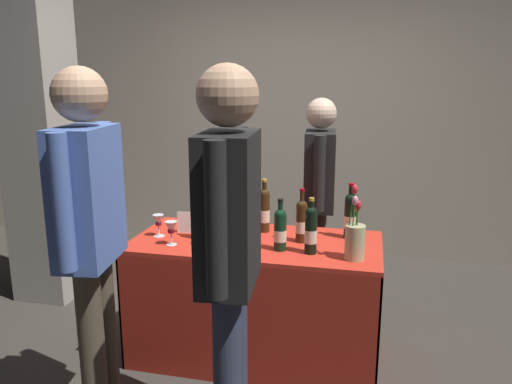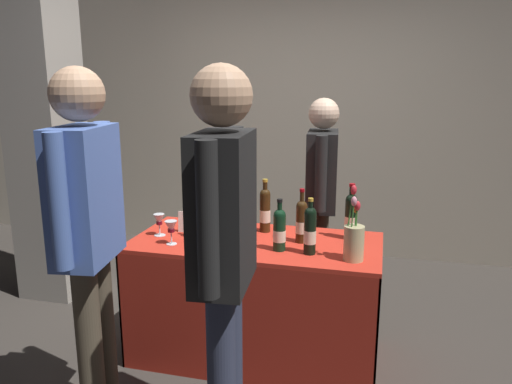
% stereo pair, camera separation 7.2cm
% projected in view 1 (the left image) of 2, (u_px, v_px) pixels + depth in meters
% --- Properties ---
extents(ground_plane, '(12.00, 12.00, 0.00)m').
position_uv_depth(ground_plane, '(256.00, 353.00, 3.16)').
color(ground_plane, '#38332D').
extents(back_partition, '(7.49, 0.12, 3.20)m').
position_uv_depth(back_partition, '(304.00, 90.00, 4.77)').
color(back_partition, '#B2A893').
rests_on(back_partition, ground_plane).
extents(concrete_pillar, '(0.44, 0.44, 3.55)m').
position_uv_depth(concrete_pillar, '(34.00, 69.00, 3.67)').
color(concrete_pillar, gray).
rests_on(concrete_pillar, ground_plane).
extents(tasting_table, '(1.49, 0.71, 0.76)m').
position_uv_depth(tasting_table, '(256.00, 277.00, 3.05)').
color(tasting_table, red).
rests_on(tasting_table, ground_plane).
extents(featured_wine_bottle, '(0.07, 0.07, 0.34)m').
position_uv_depth(featured_wine_bottle, '(350.00, 215.00, 3.01)').
color(featured_wine_bottle, black).
rests_on(featured_wine_bottle, tasting_table).
extents(display_bottle_0, '(0.07, 0.07, 0.30)m').
position_uv_depth(display_bottle_0, '(280.00, 229.00, 2.80)').
color(display_bottle_0, black).
rests_on(display_bottle_0, tasting_table).
extents(display_bottle_1, '(0.07, 0.07, 0.33)m').
position_uv_depth(display_bottle_1, '(302.00, 220.00, 2.94)').
color(display_bottle_1, '#38230F').
rests_on(display_bottle_1, tasting_table).
extents(display_bottle_2, '(0.07, 0.07, 0.30)m').
position_uv_depth(display_bottle_2, '(200.00, 219.00, 3.00)').
color(display_bottle_2, black).
rests_on(display_bottle_2, tasting_table).
extents(display_bottle_3, '(0.08, 0.08, 0.34)m').
position_uv_depth(display_bottle_3, '(219.00, 224.00, 2.81)').
color(display_bottle_3, black).
rests_on(display_bottle_3, tasting_table).
extents(display_bottle_4, '(0.07, 0.07, 0.34)m').
position_uv_depth(display_bottle_4, '(264.00, 209.00, 3.14)').
color(display_bottle_4, '#38230F').
rests_on(display_bottle_4, tasting_table).
extents(display_bottle_5, '(0.07, 0.07, 0.33)m').
position_uv_depth(display_bottle_5, '(221.00, 213.00, 3.07)').
color(display_bottle_5, '#192333').
rests_on(display_bottle_5, tasting_table).
extents(display_bottle_6, '(0.07, 0.07, 0.32)m').
position_uv_depth(display_bottle_6, '(311.00, 229.00, 2.74)').
color(display_bottle_6, black).
rests_on(display_bottle_6, tasting_table).
extents(display_bottle_7, '(0.08, 0.08, 0.32)m').
position_uv_depth(display_bottle_7, '(247.00, 214.00, 3.08)').
color(display_bottle_7, black).
rests_on(display_bottle_7, tasting_table).
extents(wine_glass_near_vendor, '(0.07, 0.07, 0.14)m').
position_uv_depth(wine_glass_near_vendor, '(158.00, 221.00, 3.05)').
color(wine_glass_near_vendor, silver).
rests_on(wine_glass_near_vendor, tasting_table).
extents(wine_glass_mid, '(0.07, 0.07, 0.14)m').
position_uv_depth(wine_glass_mid, '(171.00, 228.00, 2.89)').
color(wine_glass_mid, silver).
rests_on(wine_glass_mid, tasting_table).
extents(flower_vase, '(0.11, 0.11, 0.41)m').
position_uv_depth(flower_vase, '(355.00, 239.00, 2.66)').
color(flower_vase, tan).
rests_on(flower_vase, tasting_table).
extents(brochure_stand, '(0.15, 0.03, 0.13)m').
position_uv_depth(brochure_stand, '(188.00, 223.00, 3.13)').
color(brochure_stand, silver).
rests_on(brochure_stand, tasting_table).
extents(vendor_presenter, '(0.25, 0.61, 1.58)m').
position_uv_depth(vendor_presenter, '(319.00, 186.00, 3.60)').
color(vendor_presenter, '#4C4233').
rests_on(vendor_presenter, ground_plane).
extents(taster_foreground_right, '(0.27, 0.56, 1.76)m').
position_uv_depth(taster_foreground_right, '(89.00, 223.00, 2.27)').
color(taster_foreground_right, '#4C4233').
rests_on(taster_foreground_right, ground_plane).
extents(taster_foreground_left, '(0.24, 0.55, 1.77)m').
position_uv_depth(taster_foreground_left, '(229.00, 241.00, 2.01)').
color(taster_foreground_left, '#2D3347').
rests_on(taster_foreground_left, ground_plane).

